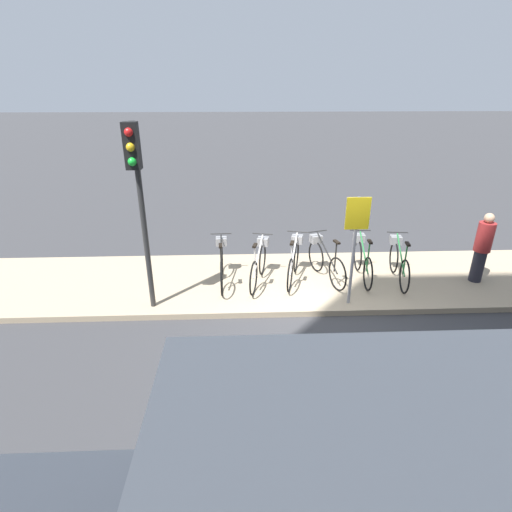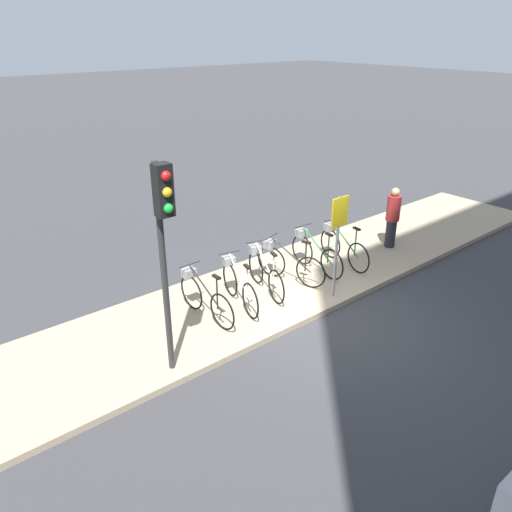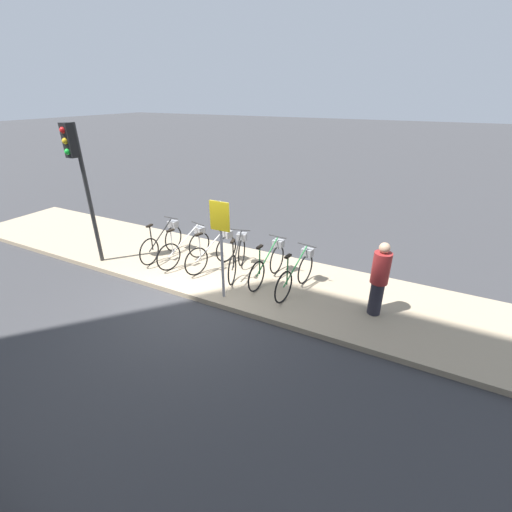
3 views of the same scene
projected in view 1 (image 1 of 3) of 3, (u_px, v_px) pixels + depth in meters
ground_plane at (321, 317)px, 7.69m from camera, size 120.00×120.00×0.00m
sidewalk at (309, 280)px, 8.97m from camera, size 17.62×2.83×0.12m
parked_bicycle_0 at (222, 262)px, 8.62m from camera, size 0.46×1.71×1.05m
parked_bicycle_1 at (259, 262)px, 8.62m from camera, size 0.57×1.67×1.05m
parked_bicycle_2 at (294, 260)px, 8.75m from camera, size 0.59×1.66×1.05m
parked_bicycle_3 at (324, 259)px, 8.78m from camera, size 0.62×1.65×1.05m
parked_bicycle_4 at (362, 258)px, 8.82m from camera, size 0.46×1.71×1.05m
parked_bicycle_5 at (399, 261)px, 8.70m from camera, size 0.46×1.70×1.05m
pedestrian at (482, 247)px, 8.52m from camera, size 0.34×0.34×1.55m
traffic_light at (137, 181)px, 6.75m from camera, size 0.24×0.40×3.46m
sign_post at (356, 233)px, 7.35m from camera, size 0.44×0.07×2.16m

